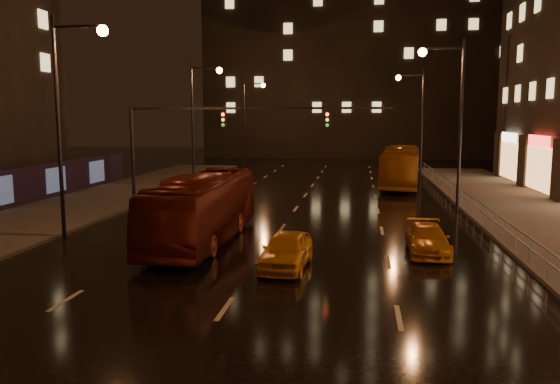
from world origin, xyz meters
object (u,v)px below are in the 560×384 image
object	(u,v)px
bus_red	(204,208)
bus_curb	(401,167)
taxi_near	(286,250)
taxi_far	(427,239)

from	to	relation	value
bus_red	bus_curb	size ratio (longest dim) A/B	0.93
taxi_near	taxi_far	xyz separation A→B (m)	(5.46, 3.10, -0.09)
taxi_near	taxi_far	bearing A→B (deg)	32.68
bus_red	taxi_near	bearing A→B (deg)	-42.12
bus_curb	taxi_far	xyz separation A→B (m)	(-0.51, -22.44, -1.05)
bus_red	taxi_near	world-z (taller)	bus_red
bus_red	bus_curb	distance (m)	23.97
bus_curb	taxi_near	distance (m)	26.25
taxi_near	bus_curb	bearing A→B (deg)	79.97
bus_red	taxi_far	world-z (taller)	bus_red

